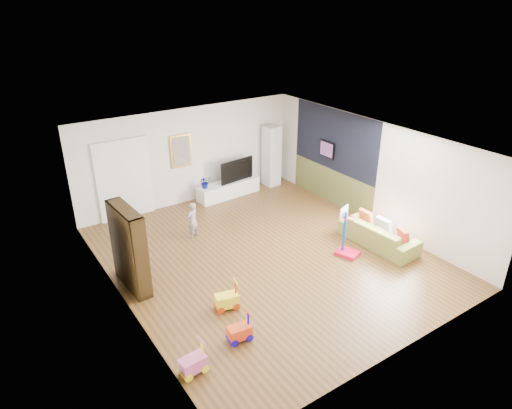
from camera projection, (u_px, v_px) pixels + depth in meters
floor at (266, 256)px, 10.45m from camera, size 6.50×7.50×0.00m
ceiling at (267, 143)px, 9.31m from camera, size 6.50×7.50×0.00m
wall_back at (189, 156)px, 12.70m from camera, size 6.50×0.00×2.70m
wall_front at (405, 287)px, 7.06m from camera, size 6.50×0.00×2.70m
wall_left at (119, 244)px, 8.24m from camera, size 0.00×7.50×2.70m
wall_right at (371, 173)px, 11.52m from camera, size 0.00×7.50×2.70m
navy_accent at (334, 140)px, 12.36m from camera, size 0.01×3.20×1.70m
olive_wainscot at (331, 186)px, 12.93m from camera, size 0.01×3.20×1.00m
doorway at (124, 181)px, 11.84m from camera, size 1.45×0.06×2.10m
painting_back at (181, 151)px, 12.46m from camera, size 0.62×0.06×0.92m
artwork_right at (327, 149)px, 12.60m from camera, size 0.04×0.56×0.46m
media_console at (228, 189)px, 13.44m from camera, size 1.97×0.60×0.45m
tall_cabinet at (271, 156)px, 13.97m from camera, size 0.46×0.46×1.88m
bookshelf at (129, 249)px, 9.03m from camera, size 0.38×1.22×1.76m
sofa at (379, 235)px, 10.79m from camera, size 0.87×1.97×0.56m
basketball_hoop at (350, 232)px, 10.25m from camera, size 0.54×0.60×1.18m
ride_on_yellow at (227, 296)px, 8.60m from camera, size 0.48×0.36×0.58m
ride_on_orange at (239, 328)px, 7.82m from camera, size 0.43×0.29×0.54m
ride_on_pink at (193, 359)px, 7.13m from camera, size 0.44×0.29×0.56m
child at (193, 220)px, 11.08m from camera, size 0.40×0.34×0.92m
tv at (235, 169)px, 13.35m from camera, size 1.15×0.30×0.66m
vase_plant at (205, 182)px, 12.86m from camera, size 0.33×0.29×0.35m
pillow_left at (403, 236)px, 10.39m from camera, size 0.20×0.37×0.36m
pillow_center at (384, 226)px, 10.84m from camera, size 0.11×0.41×0.41m
pillow_right at (366, 217)px, 11.25m from camera, size 0.12×0.39×0.39m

